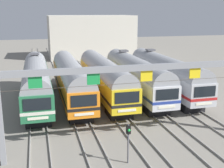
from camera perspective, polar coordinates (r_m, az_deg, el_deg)
name	(u,v)px	position (r m, az deg, el deg)	size (l,w,h in m)	color
ground_plane	(104,98)	(35.15, -1.51, -2.78)	(160.00, 160.00, 0.00)	gray
track_bed	(82,71)	(51.36, -5.85, 2.63)	(17.10, 70.00, 0.15)	gray
commuter_train_green	(36,80)	(33.62, -14.59, 0.72)	(2.88, 18.06, 5.05)	#236B42
commuter_train_orange	(71,78)	(33.82, -7.98, 1.12)	(2.88, 18.06, 4.77)	orange
commuter_train_yellow	(104,76)	(34.47, -1.53, 1.50)	(2.88, 18.06, 4.77)	gold
commuter_train_silver	(135,75)	(35.54, 4.60, 1.84)	(2.88, 18.06, 5.05)	silver
commuter_train_stainless	(165,73)	(36.98, 10.32, 2.14)	(2.88, 18.06, 5.05)	#B2B5BA
catenary_gantry	(146,81)	(21.31, 6.72, 0.52)	(20.84, 0.44, 6.97)	gray
yard_signal_mast	(128,136)	(19.99, 3.20, -10.18)	(0.28, 0.35, 2.82)	#59595E
maintenance_building	(91,36)	(66.94, -4.14, 9.26)	(18.70, 10.00, 9.27)	beige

